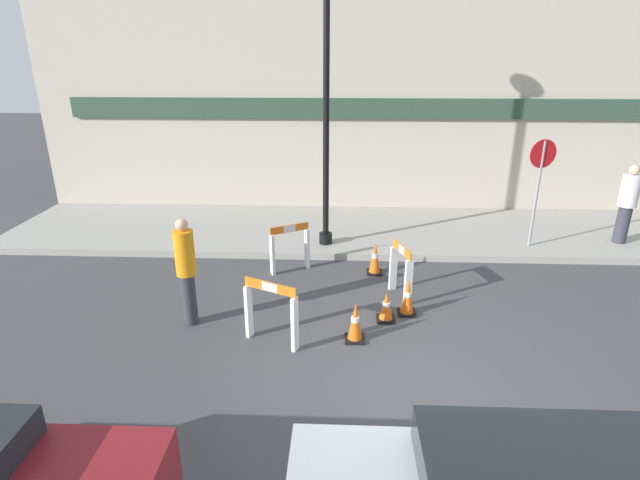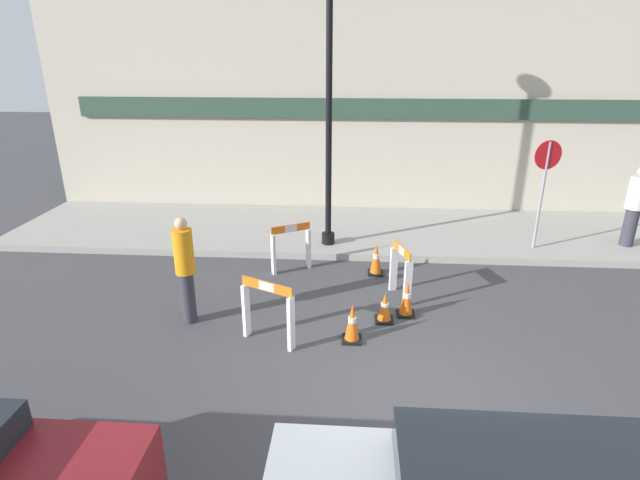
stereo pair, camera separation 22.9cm
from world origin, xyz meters
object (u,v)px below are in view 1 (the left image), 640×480
stop_sign (540,176)px  person_pedestrian (627,202)px  person_worker (186,268)px  streetlamp_post (326,68)px

stop_sign → person_pedestrian: size_ratio=1.33×
person_worker → streetlamp_post: bearing=36.8°
person_pedestrian → stop_sign: bearing=42.3°
person_worker → person_pedestrian: bearing=1.9°
streetlamp_post → stop_sign: size_ratio=2.50×
stop_sign → person_worker: (-6.59, -3.36, -0.73)m
stop_sign → streetlamp_post: bearing=-13.3°
person_worker → person_pedestrian: size_ratio=1.02×
streetlamp_post → stop_sign: (4.49, 0.04, -2.15)m
streetlamp_post → person_worker: (-2.10, -3.32, -2.89)m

